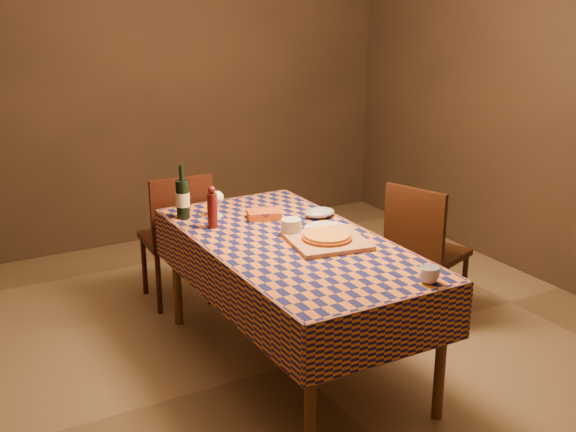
{
  "coord_description": "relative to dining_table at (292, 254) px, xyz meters",
  "views": [
    {
      "loc": [
        -1.86,
        -3.25,
        2.13
      ],
      "look_at": [
        0.0,
        0.05,
        0.9
      ],
      "focal_mm": 45.0,
      "sensor_mm": 36.0,
      "label": 1
    }
  ],
  "objects": [
    {
      "name": "wine_glass",
      "position": [
        -0.18,
        0.6,
        0.19
      ],
      "size": [
        0.09,
        0.09,
        0.16
      ],
      "color": "white",
      "rests_on": "dining_table"
    },
    {
      "name": "deli_tub",
      "position": [
        0.04,
        0.08,
        0.12
      ],
      "size": [
        0.14,
        0.14,
        0.09
      ],
      "primitive_type": "cylinder",
      "rotation": [
        0.0,
        0.0,
        0.3
      ],
      "color": "silver",
      "rests_on": "dining_table"
    },
    {
      "name": "flour_bag",
      "position": [
        0.35,
        0.29,
        0.1
      ],
      "size": [
        0.23,
        0.21,
        0.06
      ],
      "primitive_type": "ellipsoid",
      "rotation": [
        0.0,
        0.0,
        0.39
      ],
      "color": "#96A1C0",
      "rests_on": "dining_table"
    },
    {
      "name": "chair_right",
      "position": [
        1.01,
        0.09,
        -0.17
      ],
      "size": [
        0.55,
        0.54,
        0.93
      ],
      "color": "black",
      "rests_on": "ground"
    },
    {
      "name": "pepper_mill",
      "position": [
        -0.29,
        0.42,
        0.19
      ],
      "size": [
        0.07,
        0.07,
        0.25
      ],
      "color": "#4D1214",
      "rests_on": "dining_table"
    },
    {
      "name": "room",
      "position": [
        0.0,
        0.0,
        0.66
      ],
      "size": [
        5.0,
        5.1,
        2.7
      ],
      "color": "brown",
      "rests_on": "ground"
    },
    {
      "name": "dining_table",
      "position": [
        0.0,
        0.0,
        0.0
      ],
      "size": [
        0.94,
        1.84,
        0.77
      ],
      "color": "brown",
      "rests_on": "ground"
    },
    {
      "name": "bowl",
      "position": [
        0.05,
        0.43,
        0.1
      ],
      "size": [
        0.2,
        0.2,
        0.05
      ],
      "primitive_type": "imported",
      "rotation": [
        0.0,
        0.0,
        -0.24
      ],
      "color": "#654955",
      "rests_on": "dining_table"
    },
    {
      "name": "chair_far",
      "position": [
        -0.25,
        1.12,
        -0.17
      ],
      "size": [
        0.45,
        0.45,
        0.93
      ],
      "color": "black",
      "rests_on": "ground"
    },
    {
      "name": "wine_bottle",
      "position": [
        -0.37,
        0.68,
        0.2
      ],
      "size": [
        0.08,
        0.08,
        0.33
      ],
      "color": "black",
      "rests_on": "dining_table"
    },
    {
      "name": "cutting_board",
      "position": [
        0.15,
        -0.12,
        0.09
      ],
      "size": [
        0.46,
        0.46,
        0.03
      ],
      "primitive_type": "cube",
      "rotation": [
        0.0,
        0.0,
        -0.16
      ],
      "color": "#AC7451",
      "rests_on": "dining_table"
    },
    {
      "name": "pizza",
      "position": [
        0.15,
        -0.12,
        0.11
      ],
      "size": [
        0.31,
        0.31,
        0.03
      ],
      "color": "brown",
      "rests_on": "cutting_board"
    },
    {
      "name": "white_plate",
      "position": [
        0.26,
        0.06,
        0.08
      ],
      "size": [
        0.34,
        0.34,
        0.01
      ],
      "primitive_type": "cylinder",
      "rotation": [
        0.0,
        0.0,
        -0.42
      ],
      "color": "silver",
      "rests_on": "dining_table"
    },
    {
      "name": "takeout_container",
      "position": [
        0.05,
        0.43,
        0.1
      ],
      "size": [
        0.23,
        0.2,
        0.05
      ],
      "primitive_type": "cube",
      "rotation": [
        0.0,
        0.0,
        -0.34
      ],
      "color": "#B94C18",
      "rests_on": "dining_table"
    },
    {
      "name": "flour_patch",
      "position": [
        0.16,
        -0.18,
        0.08
      ],
      "size": [
        0.3,
        0.27,
        0.0
      ],
      "primitive_type": "cube",
      "rotation": [
        0.0,
        0.0,
        0.41
      ],
      "color": "white",
      "rests_on": "dining_table"
    },
    {
      "name": "tumbler",
      "position": [
        0.28,
        -0.82,
        0.12
      ],
      "size": [
        0.11,
        0.11,
        0.08
      ],
      "primitive_type": "imported",
      "rotation": [
        0.0,
        0.0,
        -0.1
      ],
      "color": "white",
      "rests_on": "dining_table"
    }
  ]
}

